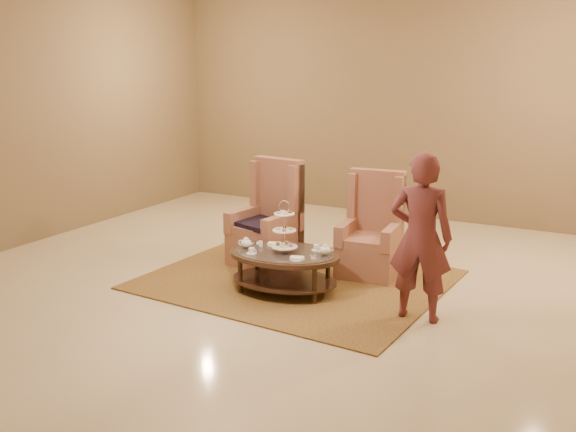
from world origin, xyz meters
The scene contains 9 objects.
ground centered at (0.00, 0.00, 0.00)m, with size 8.00×8.00×0.00m, color beige.
ceiling centered at (0.00, 0.00, 0.00)m, with size 8.00×8.00×0.02m, color silver.
wall_back centered at (0.00, 4.00, 1.75)m, with size 8.00×0.04×3.50m, color olive.
wall_left centered at (-4.00, 0.00, 1.75)m, with size 0.04×8.00×3.50m, color olive.
rug centered at (-0.05, 0.39, 0.01)m, with size 3.36×2.86×0.02m.
tea_table centered at (0.02, -0.03, 0.37)m, with size 1.31×0.98×1.03m.
armchair_left centered at (-0.65, 0.81, 0.44)m, with size 0.79×0.81×1.29m.
armchair_right centered at (0.62, 1.01, 0.41)m, with size 0.71×0.73×1.21m.
person centered at (1.50, -0.06, 0.82)m, with size 0.65×0.47×1.65m.
Camera 1 is at (3.14, -5.82, 2.47)m, focal length 40.00 mm.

